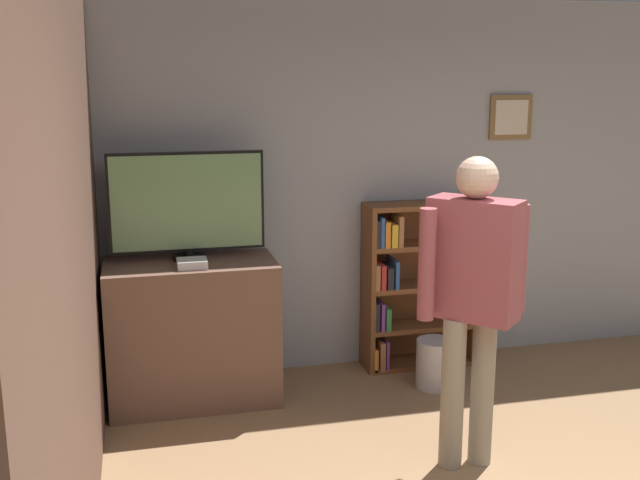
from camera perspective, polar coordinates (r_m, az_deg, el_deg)
name	(u,v)px	position (r m, az deg, el deg)	size (l,w,h in m)	color
wall_back	(386,186)	(5.59, 5.08, 4.13)	(6.13, 0.09, 2.70)	#9EA3A8
wall_side_brick	(76,244)	(3.84, -18.10, -0.32)	(0.06, 4.53, 2.70)	brown
tv_ledge	(193,332)	(5.10, -9.67, -6.91)	(1.11, 0.59, 0.96)	brown
television	(187,205)	(4.95, -10.08, 2.66)	(1.00, 0.22, 0.71)	black
game_console	(192,263)	(4.82, -9.73, -1.77)	(0.19, 0.17, 0.05)	silver
bookshelf	(410,284)	(5.62, 6.91, -3.37)	(0.84, 0.28, 1.25)	brown
person	(472,286)	(4.11, 11.53, -3.45)	(0.62, 0.50, 1.75)	gray
waste_bin	(435,363)	(5.39, 8.74, -9.28)	(0.26, 0.26, 0.35)	#B7B7BC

